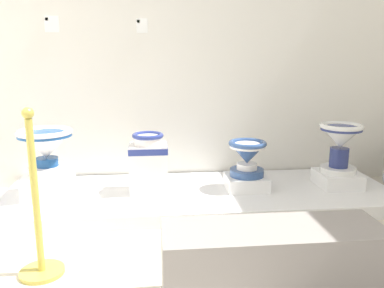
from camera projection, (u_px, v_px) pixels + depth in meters
The scene contains 14 objects.
wall_back at pixel (193, 30), 3.61m from camera, with size 4.11×0.06×2.89m, color silver.
display_platform at pixel (200, 196), 3.36m from camera, with size 3.24×1.03×0.11m, color white.
plinth_block_rightmost at pixel (49, 185), 3.18m from camera, with size 0.36×0.33×0.19m, color white.
antique_toilet_rightmost at pixel (46, 145), 3.11m from camera, with size 0.43×0.43×0.35m.
plinth_block_slender_white at pixel (149, 188), 3.32m from camera, with size 0.30×0.30×0.06m, color white.
antique_toilet_slender_white at pixel (148, 159), 3.26m from camera, with size 0.31×0.29×0.44m.
plinth_block_leftmost at pixel (246, 182), 3.37m from camera, with size 0.34×0.30×0.12m, color white.
antique_toilet_leftmost at pixel (247, 155), 3.31m from camera, with size 0.32×0.32×0.30m.
plinth_block_pale_glazed at pixel (337, 179), 3.45m from camera, with size 0.34×0.35×0.12m, color white.
antique_toilet_pale_glazed at pixel (340, 141), 3.37m from camera, with size 0.36×0.36×0.42m.
info_placard_first at pixel (52, 24), 3.44m from camera, with size 0.12×0.01×0.14m.
info_placard_second at pixel (142, 26), 3.52m from camera, with size 0.10×0.01×0.12m.
stanchion_post_near_left at pixel (38, 227), 2.20m from camera, with size 0.25×0.25×0.96m.
museum_bench at pixel (272, 265), 1.97m from camera, with size 1.09×0.36×0.40m, color gray.
Camera 1 is at (1.56, -0.75, 1.22)m, focal length 37.11 mm.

